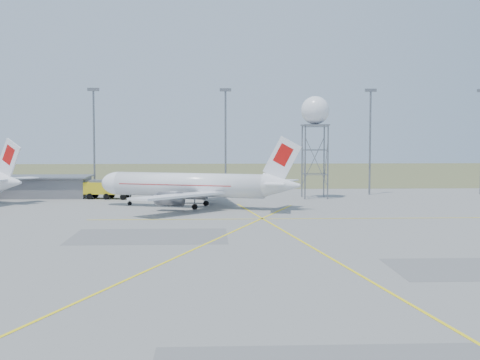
{
  "coord_description": "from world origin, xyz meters",
  "views": [
    {
      "loc": [
        -12.96,
        -62.11,
        11.91
      ],
      "look_at": [
        -8.38,
        40.0,
        4.76
      ],
      "focal_mm": 50.0,
      "sensor_mm": 36.0,
      "label": 1
    }
  ],
  "objects": [
    {
      "name": "fire_truck",
      "position": [
        -31.14,
        59.96,
        1.69
      ],
      "size": [
        9.18,
        4.79,
        3.52
      ],
      "rotation": [
        0.0,
        0.0,
        -0.18
      ],
      "color": "yellow",
      "rests_on": "ground"
    },
    {
      "name": "building_grey",
      "position": [
        -45.0,
        64.0,
        1.97
      ],
      "size": [
        19.0,
        10.0,
        3.9
      ],
      "color": "slate",
      "rests_on": "ground"
    },
    {
      "name": "mast_a",
      "position": [
        -35.0,
        66.0,
        12.07
      ],
      "size": [
        2.2,
        0.5,
        20.5
      ],
      "color": "slate",
      "rests_on": "ground"
    },
    {
      "name": "mast_b",
      "position": [
        -10.0,
        66.0,
        12.07
      ],
      "size": [
        2.2,
        0.5,
        20.5
      ],
      "color": "slate",
      "rests_on": "ground"
    },
    {
      "name": "grass_strip",
      "position": [
        0.0,
        140.0,
        0.01
      ],
      "size": [
        400.0,
        120.0,
        0.03
      ],
      "primitive_type": "cube",
      "color": "#505931",
      "rests_on": "ground"
    },
    {
      "name": "ground",
      "position": [
        0.0,
        0.0,
        0.0
      ],
      "size": [
        400.0,
        400.0,
        0.0
      ],
      "primitive_type": "plane",
      "color": "gray",
      "rests_on": "ground"
    },
    {
      "name": "mast_c",
      "position": [
        18.0,
        66.0,
        12.07
      ],
      "size": [
        2.2,
        0.5,
        20.5
      ],
      "color": "slate",
      "rests_on": "ground"
    },
    {
      "name": "airliner_main",
      "position": [
        -15.8,
        45.04,
        3.53
      ],
      "size": [
        33.08,
        31.2,
        11.53
      ],
      "rotation": [
        0.0,
        0.0,
        2.81
      ],
      "color": "white",
      "rests_on": "ground"
    },
    {
      "name": "radar_tower",
      "position": [
        6.25,
        59.66,
        10.5
      ],
      "size": [
        5.17,
        5.17,
        18.71
      ],
      "color": "slate",
      "rests_on": "ground"
    }
  ]
}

